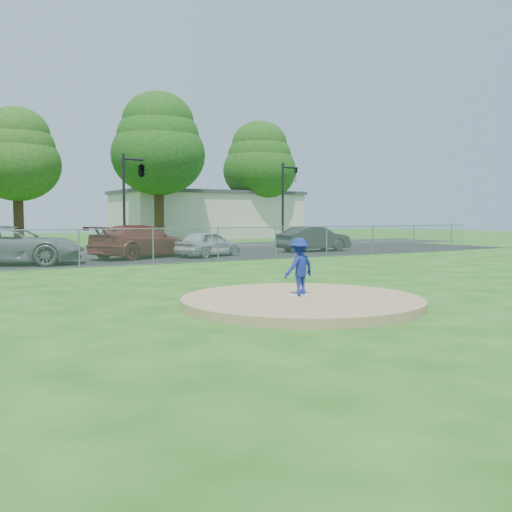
# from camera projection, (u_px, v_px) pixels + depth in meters

# --- Properties ---
(ground) EXTENTS (120.00, 120.00, 0.00)m
(ground) POSITION_uv_depth(u_px,v_px,m) (147.00, 270.00, 21.31)
(ground) COLOR #1C5512
(ground) RESTS_ON ground
(pitchers_mound) EXTENTS (5.40, 5.40, 0.20)m
(pitchers_mound) POSITION_uv_depth(u_px,v_px,m) (302.00, 301.00, 12.73)
(pitchers_mound) COLOR #A08257
(pitchers_mound) RESTS_ON ground
(pitching_rubber) EXTENTS (0.60, 0.15, 0.04)m
(pitching_rubber) POSITION_uv_depth(u_px,v_px,m) (297.00, 295.00, 12.90)
(pitching_rubber) COLOR white
(pitching_rubber) RESTS_ON pitchers_mound
(chain_link_fence) EXTENTS (40.00, 0.06, 1.50)m
(chain_link_fence) POSITION_uv_depth(u_px,v_px,m) (129.00, 247.00, 22.98)
(chain_link_fence) COLOR gray
(chain_link_fence) RESTS_ON ground
(parking_lot) EXTENTS (50.00, 8.00, 0.01)m
(parking_lot) POSITION_uv_depth(u_px,v_px,m) (99.00, 259.00, 26.89)
(parking_lot) COLOR black
(parking_lot) RESTS_ON ground
(street) EXTENTS (60.00, 7.00, 0.01)m
(street) POSITION_uv_depth(u_px,v_px,m) (64.00, 250.00, 33.32)
(street) COLOR black
(street) RESTS_ON ground
(commercial_building) EXTENTS (16.40, 9.40, 4.30)m
(commercial_building) POSITION_uv_depth(u_px,v_px,m) (206.00, 215.00, 53.33)
(commercial_building) COLOR beige
(commercial_building) RESTS_ON ground
(tree_center) EXTENTS (6.16, 6.16, 9.84)m
(tree_center) POSITION_uv_depth(u_px,v_px,m) (17.00, 154.00, 40.93)
(tree_center) COLOR #341F13
(tree_center) RESTS_ON ground
(tree_right) EXTENTS (7.28, 7.28, 11.63)m
(tree_right) POSITION_uv_depth(u_px,v_px,m) (158.00, 143.00, 44.23)
(tree_right) COLOR #342213
(tree_right) RESTS_ON ground
(tree_far_right) EXTENTS (6.72, 6.72, 10.74)m
(tree_far_right) POSITION_uv_depth(u_px,v_px,m) (260.00, 161.00, 52.45)
(tree_far_right) COLOR #382314
(tree_far_right) RESTS_ON ground
(traffic_signal_center) EXTENTS (1.42, 2.48, 5.60)m
(traffic_signal_center) POSITION_uv_depth(u_px,v_px,m) (140.00, 172.00, 33.31)
(traffic_signal_center) COLOR black
(traffic_signal_center) RESTS_ON ground
(traffic_signal_right) EXTENTS (1.28, 0.20, 5.60)m
(traffic_signal_right) POSITION_uv_depth(u_px,v_px,m) (286.00, 196.00, 38.63)
(traffic_signal_right) COLOR black
(traffic_signal_right) RESTS_ON ground
(pitcher) EXTENTS (0.94, 0.68, 1.32)m
(pitcher) POSITION_uv_depth(u_px,v_px,m) (299.00, 267.00, 12.89)
(pitcher) COLOR navy
(pitcher) RESTS_ON pitchers_mound
(parked_car_gray) EXTENTS (6.31, 4.71, 1.59)m
(parked_car_gray) POSITION_uv_depth(u_px,v_px,m) (12.00, 245.00, 23.50)
(parked_car_gray) COLOR gray
(parked_car_gray) RESTS_ON parking_lot
(parked_car_darkred) EXTENTS (5.88, 4.25, 1.58)m
(parked_car_darkred) POSITION_uv_depth(u_px,v_px,m) (142.00, 241.00, 27.36)
(parked_car_darkred) COLOR maroon
(parked_car_darkred) RESTS_ON parking_lot
(parked_car_pearl) EXTENTS (4.06, 2.92, 1.28)m
(parked_car_pearl) POSITION_uv_depth(u_px,v_px,m) (208.00, 244.00, 28.22)
(parked_car_pearl) COLOR #B7BABC
(parked_car_pearl) RESTS_ON parking_lot
(parked_car_charcoal) EXTENTS (4.36, 1.56, 1.43)m
(parked_car_charcoal) POSITION_uv_depth(u_px,v_px,m) (314.00, 239.00, 32.44)
(parked_car_charcoal) COLOR #29292C
(parked_car_charcoal) RESTS_ON parking_lot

